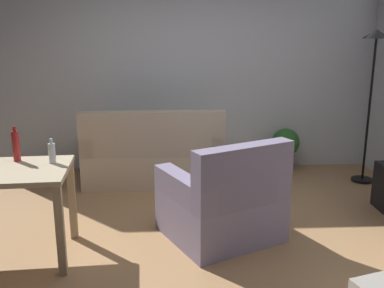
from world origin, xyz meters
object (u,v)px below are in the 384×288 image
object	(u,v)px
armchair	(224,204)
couch	(154,157)
torchiere_lamp	(374,65)
bottle_clear	(52,153)
bottle_red	(16,146)
potted_plant	(285,147)

from	to	relation	value
armchair	couch	bearing A→B (deg)	-93.11
armchair	torchiere_lamp	bearing A→B (deg)	-169.31
couch	bottle_clear	size ratio (longest dim) A/B	8.09
couch	bottle_red	size ratio (longest dim) A/B	5.66
armchair	bottle_red	distance (m)	1.82
armchair	bottle_red	world-z (taller)	bottle_red
torchiere_lamp	bottle_red	xyz separation A→B (m)	(-3.62, -1.48, -0.52)
couch	torchiere_lamp	distance (m)	2.79
torchiere_lamp	armchair	size ratio (longest dim) A/B	1.54
couch	armchair	world-z (taller)	same
bottle_clear	potted_plant	bearing A→B (deg)	38.96
torchiere_lamp	armchair	bearing A→B (deg)	-143.05
potted_plant	armchair	world-z (taller)	armchair
couch	potted_plant	distance (m)	1.73
torchiere_lamp	bottle_clear	distance (m)	3.70
couch	torchiere_lamp	bearing A→B (deg)	177.10
torchiere_lamp	potted_plant	size ratio (longest dim) A/B	3.18
couch	bottle_clear	xyz separation A→B (m)	(-0.76, -1.68, 0.54)
bottle_red	bottle_clear	size ratio (longest dim) A/B	1.43
bottle_clear	armchair	bearing A→B (deg)	4.92
couch	potted_plant	world-z (taller)	couch
potted_plant	bottle_red	distance (m)	3.41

